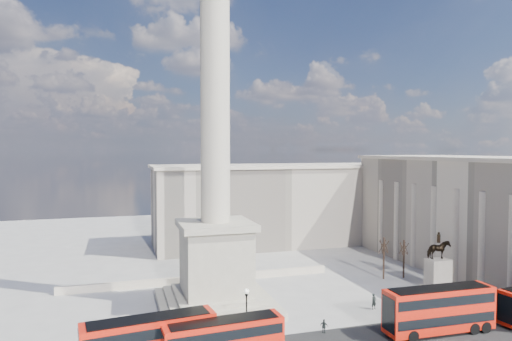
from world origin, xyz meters
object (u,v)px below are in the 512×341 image
object	(u,v)px
nelsons_column	(216,205)
red_bus_c	(440,309)
equestrian_statue	(438,269)
pedestrian_walking	(374,301)
pedestrian_standing	(395,307)
victorian_lamp	(247,313)
pedestrian_crossing	(324,326)

from	to	relation	value
nelsons_column	red_bus_c	distance (m)	27.97
nelsons_column	equestrian_statue	world-z (taller)	nelsons_column
pedestrian_walking	pedestrian_standing	size ratio (longest dim) A/B	1.27
nelsons_column	red_bus_c	world-z (taller)	nelsons_column
equestrian_statue	pedestrian_walking	size ratio (longest dim) A/B	4.22
nelsons_column	victorian_lamp	world-z (taller)	nelsons_column
red_bus_c	pedestrian_crossing	xyz separation A→B (m)	(-11.89, 3.54, -1.84)
pedestrian_crossing	red_bus_c	bearing A→B (deg)	-156.50
red_bus_c	pedestrian_standing	xyz separation A→B (m)	(-1.14, 6.47, -1.86)
pedestrian_walking	nelsons_column	bearing A→B (deg)	150.02
victorian_lamp	pedestrian_walking	xyz separation A→B (m)	(18.07, 6.15, -2.57)
nelsons_column	pedestrian_walking	xyz separation A→B (m)	(18.58, -6.29, -11.95)
victorian_lamp	pedestrian_crossing	distance (m)	9.44
equestrian_statue	pedestrian_crossing	bearing A→B (deg)	-156.67
nelsons_column	equestrian_statue	size ratio (longest dim) A/B	6.11
equestrian_statue	pedestrian_crossing	xyz separation A→B (m)	(-22.11, -9.54, -2.06)
red_bus_c	victorian_lamp	xyz separation A→B (m)	(-20.85, 2.41, 0.92)
pedestrian_walking	equestrian_statue	bearing A→B (deg)	7.91
pedestrian_standing	victorian_lamp	bearing A→B (deg)	-5.12
equestrian_statue	pedestrian_standing	size ratio (longest dim) A/B	5.37
victorian_lamp	pedestrian_walking	distance (m)	19.26
red_bus_c	pedestrian_walking	bearing A→B (deg)	109.26
red_bus_c	pedestrian_standing	size ratio (longest dim) A/B	8.14
red_bus_c	victorian_lamp	size ratio (longest dim) A/B	2.06
equestrian_statue	pedestrian_walking	world-z (taller)	equestrian_statue
nelsons_column	equestrian_statue	distance (m)	33.20
pedestrian_walking	pedestrian_crossing	xyz separation A→B (m)	(-9.12, -5.01, -0.20)
nelsons_column	equestrian_statue	bearing A→B (deg)	-3.19
victorian_lamp	pedestrian_crossing	size ratio (longest dim) A/B	3.89
victorian_lamp	pedestrian_standing	distance (m)	20.31
nelsons_column	red_bus_c	xyz separation A→B (m)	(21.35, -14.85, -10.30)
victorian_lamp	pedestrian_standing	size ratio (longest dim) A/B	3.95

